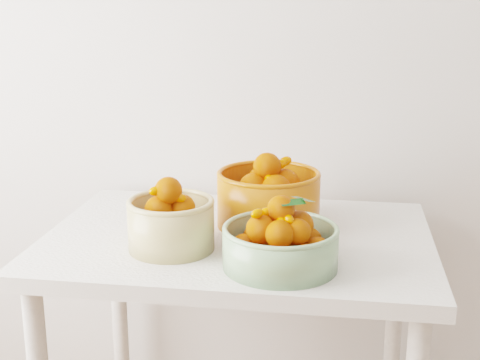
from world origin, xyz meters
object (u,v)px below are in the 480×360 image
at_px(bowl_cream, 171,222).
at_px(bowl_orange, 268,197).
at_px(bowl_green, 280,243).
at_px(table, 238,269).

bearing_deg(bowl_cream, bowl_orange, 44.53).
distance_m(bowl_green, bowl_orange, 0.29).
xyz_separation_m(bowl_green, bowl_orange, (-0.06, 0.29, 0.02)).
height_order(bowl_green, bowl_orange, bowl_orange).
distance_m(bowl_cream, bowl_orange, 0.30).
bearing_deg(table, bowl_green, -56.88).
bearing_deg(bowl_cream, bowl_green, -15.29).
distance_m(table, bowl_green, 0.28).
bearing_deg(bowl_orange, bowl_green, -78.11).
bearing_deg(table, bowl_cream, -140.09).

